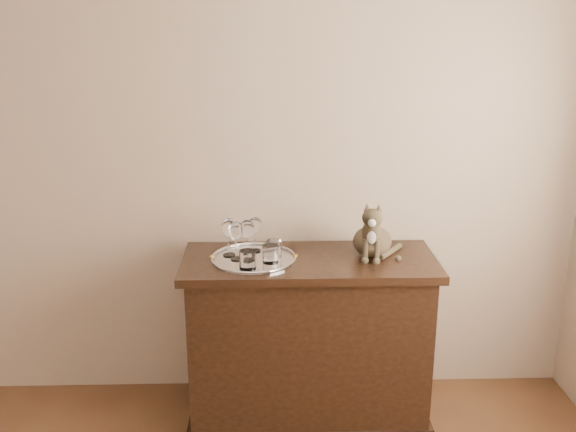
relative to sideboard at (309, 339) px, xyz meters
name	(u,v)px	position (x,y,z in m)	size (l,w,h in m)	color
wall_back	(185,142)	(-0.60, 0.31, 0.93)	(4.00, 0.10, 2.70)	#C3AD92
sideboard	(309,339)	(0.00, 0.00, 0.00)	(1.20, 0.50, 0.85)	black
tray	(254,259)	(-0.26, -0.02, 0.43)	(0.40, 0.40, 0.01)	silver
wine_glass_a	(229,237)	(-0.38, 0.03, 0.53)	(0.07, 0.07, 0.19)	white
wine_glass_b	(255,234)	(-0.26, 0.08, 0.52)	(0.07, 0.07, 0.17)	silver
wine_glass_c	(236,240)	(-0.34, -0.02, 0.53)	(0.07, 0.07, 0.19)	white
wine_glass_d	(247,239)	(-0.29, -0.01, 0.53)	(0.07, 0.07, 0.19)	white
tumbler_a	(270,254)	(-0.18, -0.07, 0.47)	(0.07, 0.07, 0.08)	white
tumbler_b	(248,260)	(-0.29, -0.15, 0.48)	(0.08, 0.08, 0.09)	white
tumbler_c	(274,248)	(-0.16, 0.01, 0.47)	(0.07, 0.07, 0.08)	white
cat	(373,227)	(0.30, 0.04, 0.57)	(0.28, 0.26, 0.28)	#4D392D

